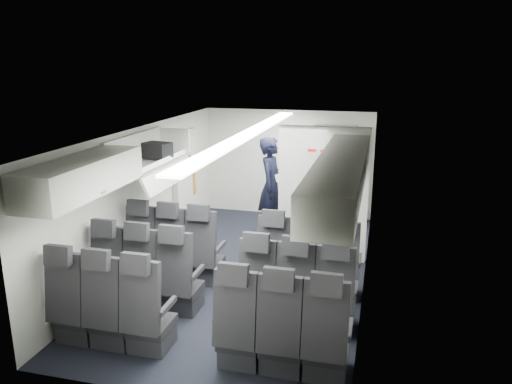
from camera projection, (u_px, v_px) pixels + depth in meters
The scene contains 14 objects.
cabin_shell at pixel (249, 201), 7.29m from camera, with size 3.41×6.01×2.16m.
seat_row_front at pixel (239, 260), 6.98m from camera, with size 3.33×0.56×1.24m.
seat_row_mid at pixel (219, 288), 6.14m from camera, with size 3.33×0.56×1.24m.
seat_row_rear at pixel (192, 324), 5.30m from camera, with size 3.33×0.56×1.24m.
overhead_bin_left_rear at pixel (82, 177), 5.57m from camera, with size 0.53×1.80×0.40m.
overhead_bin_left_front_open at pixel (149, 158), 7.25m from camera, with size 0.64×1.70×0.72m.
overhead_bin_right_rear at pixel (333, 193), 4.90m from camera, with size 0.53×1.80×0.40m.
overhead_bin_right_front at pixel (347, 159), 6.53m from camera, with size 0.53×1.70×0.40m.
bulkhead_partition at pixel (323, 194), 7.82m from camera, with size 1.40×0.15×2.13m.
galley_unit at pixel (333, 175), 9.66m from camera, with size 0.85×0.52×1.90m.
boarding_door at pixel (185, 181), 9.18m from camera, with size 0.12×1.27×1.86m.
flight_attendant at pixel (271, 187), 8.95m from camera, with size 0.66×0.43×1.81m, color black.
carry_on_bag at pixel (157, 150), 7.43m from camera, with size 0.39×0.27×0.23m, color black.
papers at pixel (281, 177), 8.81m from camera, with size 0.20×0.02×0.14m, color white.
Camera 1 is at (1.84, -6.77, 3.14)m, focal length 35.00 mm.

